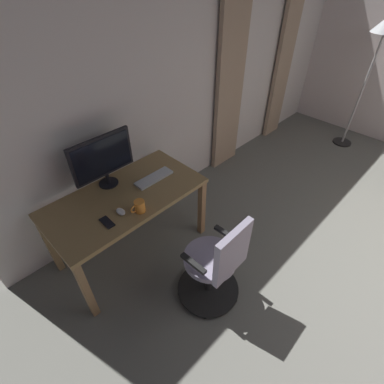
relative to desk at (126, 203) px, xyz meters
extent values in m
cube|color=silver|center=(-1.57, -0.52, 0.74)|extent=(5.40, 0.10, 2.78)
cube|color=tan|center=(-3.18, -0.41, 0.64)|extent=(0.37, 0.06, 2.59)
cube|color=tan|center=(-1.93, -0.41, 0.64)|extent=(0.48, 0.06, 2.59)
cube|color=olive|center=(0.00, 0.00, 0.07)|extent=(1.41, 0.73, 0.04)
cube|color=#8E6946|center=(-0.67, 0.33, -0.30)|extent=(0.06, 0.06, 0.70)
cube|color=olive|center=(0.67, 0.33, -0.30)|extent=(0.06, 0.06, 0.70)
cube|color=olive|center=(-0.67, -0.33, -0.30)|extent=(0.06, 0.06, 0.70)
cube|color=olive|center=(0.67, -0.33, -0.30)|extent=(0.06, 0.06, 0.70)
cylinder|color=black|center=(-0.18, 0.88, -0.61)|extent=(0.56, 0.56, 0.02)
sphere|color=black|center=(-0.44, 0.87, -0.63)|extent=(0.05, 0.05, 0.05)
sphere|color=black|center=(-0.25, 0.63, -0.63)|extent=(0.05, 0.05, 0.05)
sphere|color=black|center=(0.03, 0.73, -0.63)|extent=(0.05, 0.05, 0.05)
sphere|color=black|center=(0.03, 1.03, -0.63)|extent=(0.05, 0.05, 0.05)
sphere|color=black|center=(-0.26, 1.12, -0.63)|extent=(0.05, 0.05, 0.05)
cylinder|color=black|center=(-0.18, 0.88, -0.40)|extent=(0.06, 0.06, 0.42)
cylinder|color=gray|center=(-0.18, 0.88, -0.16)|extent=(0.45, 0.45, 0.05)
cube|color=gray|center=(-0.18, 1.08, 0.09)|extent=(0.38, 0.06, 0.46)
cube|color=black|center=(0.02, 0.88, -0.03)|extent=(0.05, 0.24, 0.03)
cube|color=black|center=(-0.38, 0.87, -0.03)|extent=(0.05, 0.24, 0.03)
cylinder|color=black|center=(0.01, -0.25, 0.10)|extent=(0.18, 0.18, 0.01)
cylinder|color=black|center=(0.01, -0.25, 0.15)|extent=(0.04, 0.04, 0.10)
cube|color=black|center=(0.01, -0.25, 0.39)|extent=(0.58, 0.03, 0.38)
cube|color=black|center=(0.01, -0.23, 0.39)|extent=(0.54, 0.01, 0.33)
cube|color=#B7BCC1|center=(-0.34, 0.00, 0.11)|extent=(0.38, 0.12, 0.02)
ellipsoid|color=white|center=(0.15, 0.17, 0.11)|extent=(0.06, 0.10, 0.04)
cube|color=black|center=(0.29, 0.18, 0.10)|extent=(0.07, 0.14, 0.01)
cylinder|color=orange|center=(0.02, 0.26, 0.15)|extent=(0.09, 0.09, 0.11)
torus|color=orange|center=(0.08, 0.26, 0.15)|extent=(0.07, 0.01, 0.07)
cylinder|color=black|center=(-3.69, 0.64, -0.64)|extent=(0.28, 0.28, 0.02)
cylinder|color=#A5A5A8|center=(-3.69, 0.64, 0.15)|extent=(0.03, 0.03, 1.61)
camera|label=1|loc=(0.93, 1.78, 1.77)|focal=26.70mm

